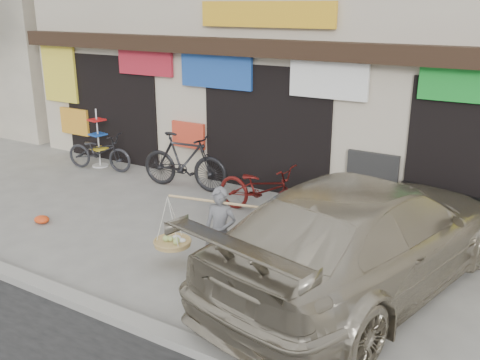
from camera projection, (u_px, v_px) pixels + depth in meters
The scene contains 11 objects.
ground at pixel (164, 248), 8.96m from camera, with size 70.00×70.00×0.00m, color gray.
kerb at pixel (70, 298), 7.32m from camera, with size 70.00×0.25×0.12m, color gray.
shophouse_block at pixel (324, 23), 13.08m from camera, with size 14.00×6.32×7.00m.
neighbor_west at pixel (1, 29), 20.40m from camera, with size 12.00×7.00×6.00m, color #B7AD97.
street_vendor at pixel (220, 236), 7.91m from camera, with size 2.13×0.87×1.37m.
bike_0 at pixel (99, 152), 13.07m from camera, with size 0.61×1.76×0.93m, color #292A2F.
bike_1 at pixel (184, 161), 11.68m from camera, with size 0.59×2.08×1.25m, color black.
bike_2 at pixel (262, 190), 10.21m from camera, with size 0.69×1.97×1.04m, color #4F0F0D.
suv at pixel (366, 234), 7.51m from camera, with size 3.45×5.99×1.63m.
display_rack at pixel (99, 144), 13.31m from camera, with size 0.40×0.40×1.46m.
red_bag at pixel (42, 219), 9.96m from camera, with size 0.31×0.25×0.14m, color #E74415.
Camera 1 is at (5.36, -6.28, 3.88)m, focal length 40.00 mm.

